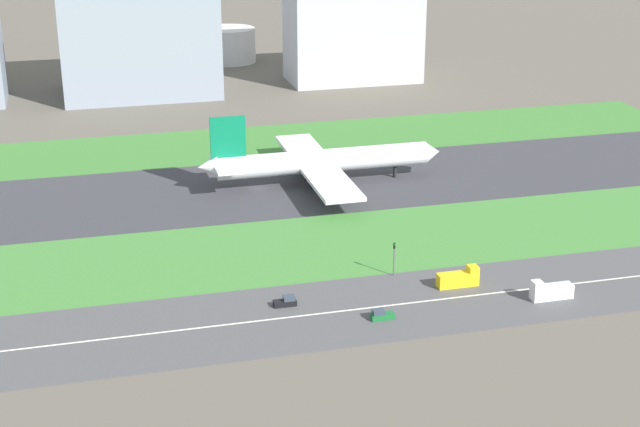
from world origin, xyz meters
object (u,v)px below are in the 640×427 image
at_px(car_3, 381,315).
at_px(truck_1, 459,279).
at_px(car_2, 286,302).
at_px(hangar_building, 138,34).
at_px(office_tower, 353,28).
at_px(traffic_light, 394,257).
at_px(fuel_tank_west, 150,49).
at_px(fuel_tank_centre, 229,45).
at_px(truck_0, 550,291).
at_px(airliner, 318,161).

relative_size(car_3, truck_1, 0.52).
xyz_separation_m(car_2, hangar_building, (-12.35, 182.00, 20.08)).
distance_m(hangar_building, office_tower, 79.34).
height_order(car_2, hangar_building, hangar_building).
relative_size(truck_1, traffic_light, 1.17).
distance_m(truck_1, fuel_tank_west, 230.59).
bearing_deg(car_3, office_tower, -104.89).
distance_m(car_2, hangar_building, 183.52).
distance_m(traffic_light, fuel_tank_west, 220.95).
height_order(truck_1, office_tower, office_tower).
distance_m(hangar_building, fuel_tank_centre, 61.51).
height_order(truck_0, truck_1, same).
xyz_separation_m(hangar_building, office_tower, (79.32, 0.00, -1.35)).
relative_size(airliner, fuel_tank_west, 2.98).
distance_m(truck_1, fuel_tank_centre, 227.22).
distance_m(truck_0, fuel_tank_centre, 238.21).
distance_m(car_3, office_tower, 199.55).
xyz_separation_m(car_3, truck_0, (34.57, -0.00, 0.75)).
xyz_separation_m(car_2, truck_0, (50.51, -10.00, 0.75)).
bearing_deg(truck_1, car_3, -152.94).
bearing_deg(fuel_tank_west, car_2, -88.82).
distance_m(truck_0, fuel_tank_west, 243.40).
distance_m(car_2, fuel_tank_centre, 228.70).
bearing_deg(traffic_light, fuel_tank_centre, 89.30).
bearing_deg(traffic_light, truck_1, -35.90).
relative_size(truck_0, hangar_building, 0.16).
height_order(car_3, office_tower, office_tower).
distance_m(car_2, truck_0, 51.50).
bearing_deg(fuel_tank_west, car_3, -85.03).
height_order(truck_0, hangar_building, hangar_building).
xyz_separation_m(truck_0, fuel_tank_west, (-55.18, 237.00, 5.37)).
bearing_deg(airliner, car_3, -95.82).
height_order(airliner, fuel_tank_west, airliner).
distance_m(truck_0, hangar_building, 202.95).
height_order(car_2, truck_0, truck_0).
xyz_separation_m(airliner, car_2, (-23.89, -68.00, -5.31)).
distance_m(car_3, fuel_tank_west, 237.97).
relative_size(car_3, truck_0, 0.52).
distance_m(traffic_light, hangar_building, 178.64).
distance_m(truck_0, office_tower, 193.54).
bearing_deg(fuel_tank_centre, truck_0, -84.37).
relative_size(car_3, traffic_light, 0.61).
height_order(truck_1, traffic_light, traffic_light).
relative_size(car_3, hangar_building, 0.08).
bearing_deg(hangar_building, office_tower, 0.00).
distance_m(car_3, traffic_light, 20.20).
bearing_deg(airliner, truck_0, -71.16).
height_order(truck_1, fuel_tank_centre, fuel_tank_centre).
bearing_deg(truck_0, traffic_light, -34.65).
relative_size(airliner, hangar_building, 1.20).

